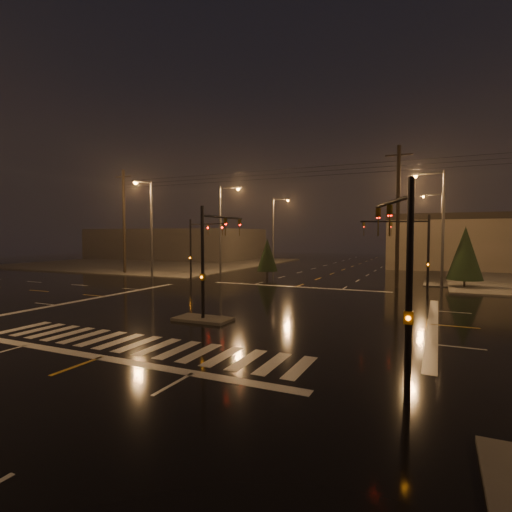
# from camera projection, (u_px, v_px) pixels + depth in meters

# --- Properties ---
(ground) EXTENTS (140.00, 140.00, 0.00)m
(ground) POSITION_uv_depth(u_px,v_px,m) (238.00, 308.00, 24.59)
(ground) COLOR black
(ground) RESTS_ON ground
(sidewalk_nw) EXTENTS (36.00, 36.00, 0.12)m
(sidewalk_nw) POSITION_uv_depth(u_px,v_px,m) (158.00, 263.00, 64.30)
(sidewalk_nw) COLOR #494742
(sidewalk_nw) RESTS_ON ground
(median_island) EXTENTS (3.00, 1.60, 0.15)m
(median_island) POSITION_uv_depth(u_px,v_px,m) (203.00, 319.00, 20.95)
(median_island) COLOR #494742
(median_island) RESTS_ON ground
(crosswalk) EXTENTS (15.00, 2.60, 0.01)m
(crosswalk) POSITION_uv_depth(u_px,v_px,m) (138.00, 344.00, 16.42)
(crosswalk) COLOR beige
(crosswalk) RESTS_ON ground
(stop_bar_near) EXTENTS (16.00, 0.50, 0.01)m
(stop_bar_near) POSITION_uv_depth(u_px,v_px,m) (100.00, 357.00, 14.60)
(stop_bar_near) COLOR beige
(stop_bar_near) RESTS_ON ground
(stop_bar_far) EXTENTS (16.00, 0.50, 0.01)m
(stop_bar_far) POSITION_uv_depth(u_px,v_px,m) (296.00, 287.00, 34.57)
(stop_bar_far) COLOR beige
(stop_bar_far) RESTS_ON ground
(commercial_block) EXTENTS (30.00, 18.00, 5.60)m
(commercial_block) POSITION_uv_depth(u_px,v_px,m) (176.00, 244.00, 77.13)
(commercial_block) COLOR #3E3936
(commercial_block) RESTS_ON ground
(signal_mast_median) EXTENTS (0.25, 4.59, 6.00)m
(signal_mast_median) POSITION_uv_depth(u_px,v_px,m) (212.00, 249.00, 21.60)
(signal_mast_median) COLOR black
(signal_mast_median) RESTS_ON ground
(signal_mast_ne) EXTENTS (4.84, 1.86, 6.00)m
(signal_mast_ne) POSITION_uv_depth(u_px,v_px,m) (414.00, 244.00, 29.64)
(signal_mast_ne) COLOR black
(signal_mast_ne) RESTS_ON ground
(signal_mast_nw) EXTENTS (4.84, 1.86, 6.00)m
(signal_mast_nw) POSITION_uv_depth(u_px,v_px,m) (197.00, 242.00, 37.54)
(signal_mast_nw) COLOR black
(signal_mast_nw) RESTS_ON ground
(signal_mast_se) EXTENTS (1.55, 3.87, 6.00)m
(signal_mast_se) POSITION_uv_depth(u_px,v_px,m) (401.00, 262.00, 11.29)
(signal_mast_se) COLOR black
(signal_mast_se) RESTS_ON ground
(streetlight_1) EXTENTS (2.77, 0.32, 10.00)m
(streetlight_1) POSITION_uv_depth(u_px,v_px,m) (223.00, 224.00, 45.28)
(streetlight_1) COLOR #38383A
(streetlight_1) RESTS_ON ground
(streetlight_2) EXTENTS (2.77, 0.32, 10.00)m
(streetlight_2) POSITION_uv_depth(u_px,v_px,m) (275.00, 226.00, 59.80)
(streetlight_2) COLOR #38383A
(streetlight_2) RESTS_ON ground
(streetlight_3) EXTENTS (2.77, 0.32, 10.00)m
(streetlight_3) POSITION_uv_depth(u_px,v_px,m) (439.00, 220.00, 34.15)
(streetlight_3) COLOR #38383A
(streetlight_3) RESTS_ON ground
(streetlight_4) EXTENTS (2.77, 0.32, 10.00)m
(streetlight_4) POSITION_uv_depth(u_px,v_px,m) (439.00, 225.00, 52.31)
(streetlight_4) COLOR #38383A
(streetlight_4) RESTS_ON ground
(streetlight_5) EXTENTS (0.32, 2.77, 10.00)m
(streetlight_5) POSITION_uv_depth(u_px,v_px,m) (149.00, 222.00, 41.09)
(streetlight_5) COLOR #38383A
(streetlight_5) RESTS_ON ground
(utility_pole_0) EXTENTS (2.20, 0.32, 12.00)m
(utility_pole_0) POSITION_uv_depth(u_px,v_px,m) (124.00, 221.00, 46.13)
(utility_pole_0) COLOR black
(utility_pole_0) RESTS_ON ground
(utility_pole_1) EXTENTS (2.20, 0.32, 12.00)m
(utility_pole_1) POSITION_uv_depth(u_px,v_px,m) (398.00, 216.00, 33.65)
(utility_pole_1) COLOR black
(utility_pole_1) RESTS_ON ground
(conifer_0) EXTENTS (2.89, 2.89, 5.22)m
(conifer_0) POSITION_uv_depth(u_px,v_px,m) (465.00, 253.00, 33.71)
(conifer_0) COLOR black
(conifer_0) RESTS_ON ground
(conifer_3) EXTENTS (2.20, 2.20, 4.14)m
(conifer_3) POSITION_uv_depth(u_px,v_px,m) (267.00, 255.00, 41.85)
(conifer_3) COLOR black
(conifer_3) RESTS_ON ground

